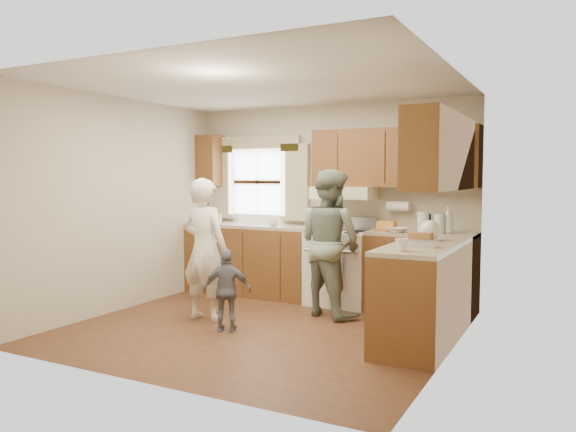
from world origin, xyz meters
The scene contains 6 objects.
room centered at (0.00, 0.00, 1.25)m, with size 3.80×3.80×3.80m.
kitchen_fixtures centered at (0.61, 1.08, 0.84)m, with size 3.80×2.25×2.15m.
stove centered at (0.30, 1.44, 0.47)m, with size 0.76×0.67×1.07m.
woman_left centered at (-0.74, 0.03, 0.78)m, with size 0.57×0.37×1.56m, color white.
woman_right centered at (0.40, 0.85, 0.83)m, with size 0.81×0.63×1.66m, color #23392F.
child centered at (-0.26, -0.25, 0.42)m, with size 0.49×0.21×0.84m, color slate.
Camera 1 is at (2.89, -4.95, 1.57)m, focal length 35.00 mm.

